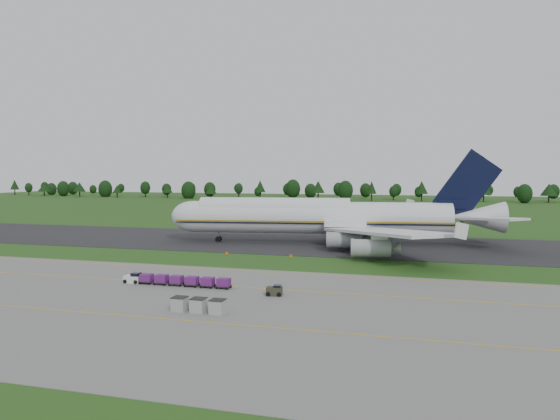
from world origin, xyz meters
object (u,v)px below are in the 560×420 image
(baggage_train, at_px, (175,280))
(edge_markers, at_px, (258,255))
(aircraft, at_px, (325,217))
(utility_cart, at_px, (274,291))
(uld_row, at_px, (198,305))

(baggage_train, distance_m, edge_markers, 29.50)
(aircraft, height_order, baggage_train, aircraft)
(baggage_train, xyz_separation_m, edge_markers, (2.98, 29.35, -0.57))
(baggage_train, height_order, edge_markers, baggage_train)
(utility_cart, bearing_deg, edge_markers, 111.80)
(uld_row, bearing_deg, aircraft, 88.17)
(aircraft, height_order, utility_cart, aircraft)
(baggage_train, relative_size, uld_row, 2.56)
(aircraft, xyz_separation_m, edge_markers, (-8.64, -22.35, -5.85))
(baggage_train, xyz_separation_m, uld_row, (9.55, -12.90, 0.05))
(uld_row, xyz_separation_m, edge_markers, (-6.57, 42.24, -0.63))
(utility_cart, height_order, edge_markers, utility_cart)
(edge_markers, bearing_deg, baggage_train, -95.80)
(aircraft, relative_size, uld_row, 11.81)
(aircraft, bearing_deg, uld_row, -91.83)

